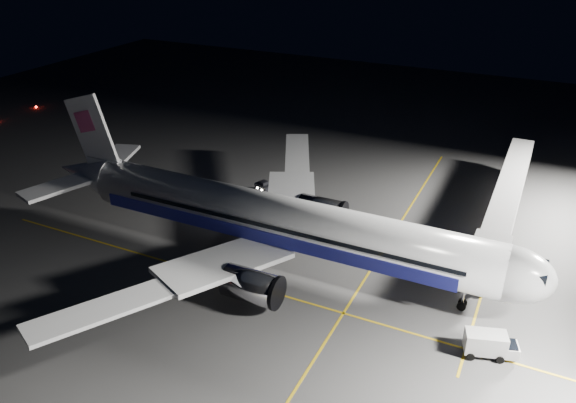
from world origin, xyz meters
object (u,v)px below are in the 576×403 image
(safety_cone_b, at_px, (342,253))
(jet_bridge, at_px, (506,199))
(airliner, at_px, (272,219))
(baggage_tug, at_px, (264,187))
(safety_cone_c, at_px, (292,221))
(service_truck, at_px, (490,344))
(safety_cone_a, at_px, (287,223))

(safety_cone_b, bearing_deg, jet_bridge, 41.30)
(airliner, xyz_separation_m, baggage_tug, (-9.24, 15.13, -4.37))
(baggage_tug, xyz_separation_m, safety_cone_b, (16.31, -11.13, -0.47))
(airliner, xyz_separation_m, jet_bridge, (23.08, 18.06, -0.58))
(jet_bridge, distance_m, safety_cone_c, 26.80)
(airliner, relative_size, jet_bridge, 1.79)
(airliner, height_order, safety_cone_b, airliner)
(jet_bridge, bearing_deg, airliner, -141.96)
(airliner, relative_size, safety_cone_b, 92.92)
(service_truck, relative_size, baggage_tug, 1.73)
(airliner, height_order, service_truck, airliner)
(jet_bridge, distance_m, safety_cone_b, 21.72)
(service_truck, distance_m, safety_cone_a, 30.30)
(service_truck, height_order, baggage_tug, service_truck)
(jet_bridge, bearing_deg, service_truck, -85.33)
(airliner, bearing_deg, jet_bridge, 38.04)
(baggage_tug, distance_m, safety_cone_c, 10.00)
(jet_bridge, xyz_separation_m, safety_cone_c, (-24.73, -9.42, -4.26))
(safety_cone_b, bearing_deg, service_truck, -28.89)
(jet_bridge, xyz_separation_m, service_truck, (1.96, -23.97, -3.30))
(airliner, height_order, safety_cone_a, airliner)
(safety_cone_a, bearing_deg, baggage_tug, 135.43)
(safety_cone_a, distance_m, safety_cone_b, 9.80)
(jet_bridge, height_order, safety_cone_a, jet_bridge)
(jet_bridge, bearing_deg, baggage_tug, -174.83)
(airliner, bearing_deg, safety_cone_c, 100.82)
(airliner, distance_m, safety_cone_b, 9.46)
(baggage_tug, bearing_deg, safety_cone_b, -12.81)
(jet_bridge, relative_size, safety_cone_c, 53.74)
(jet_bridge, relative_size, safety_cone_b, 51.99)
(safety_cone_b, relative_size, safety_cone_c, 1.03)
(service_truck, bearing_deg, safety_cone_b, 133.99)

